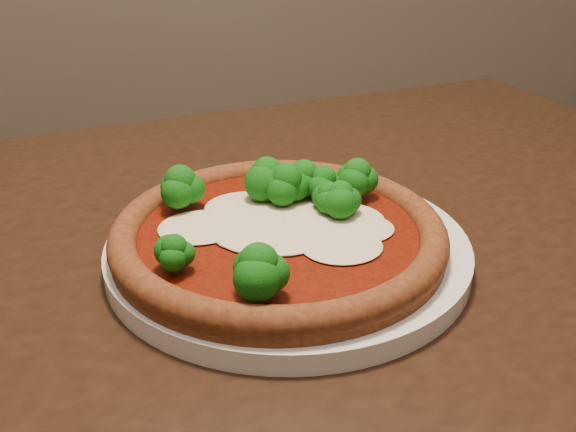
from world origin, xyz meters
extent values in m
cube|color=black|center=(-0.06, 0.22, 0.73)|extent=(1.25, 0.98, 0.04)
cylinder|color=black|center=(0.38, 0.65, 0.35)|extent=(0.06, 0.06, 0.71)
cylinder|color=silver|center=(-0.05, 0.19, 0.76)|extent=(0.31, 0.31, 0.02)
cylinder|color=brown|center=(-0.06, 0.18, 0.77)|extent=(0.27, 0.27, 0.01)
torus|color=brown|center=(-0.06, 0.18, 0.78)|extent=(0.28, 0.28, 0.02)
cylinder|color=#671304|center=(-0.06, 0.18, 0.78)|extent=(0.23, 0.23, 0.00)
ellipsoid|color=#F2E6C1|center=(-0.01, 0.14, 0.78)|extent=(0.07, 0.06, 0.01)
ellipsoid|color=#F2E6C1|center=(0.01, 0.17, 0.78)|extent=(0.06, 0.05, 0.00)
ellipsoid|color=#F2E6C1|center=(-0.06, 0.19, 0.78)|extent=(0.12, 0.11, 0.01)
ellipsoid|color=#F2E6C1|center=(-0.04, 0.23, 0.78)|extent=(0.06, 0.05, 0.00)
ellipsoid|color=#F2E6C1|center=(-0.12, 0.20, 0.78)|extent=(0.07, 0.06, 0.01)
ellipsoid|color=#F2E6C1|center=(-0.08, 0.23, 0.78)|extent=(0.07, 0.06, 0.01)
ellipsoid|color=#F2E6C1|center=(0.00, 0.18, 0.78)|extent=(0.08, 0.07, 0.01)
ellipsoid|color=#137512|center=(0.02, 0.23, 0.81)|extent=(0.04, 0.04, 0.04)
ellipsoid|color=#137512|center=(-0.01, 0.23, 0.80)|extent=(0.04, 0.04, 0.03)
ellipsoid|color=#137512|center=(-0.04, 0.22, 0.81)|extent=(0.05, 0.05, 0.04)
ellipsoid|color=#137512|center=(0.00, 0.19, 0.80)|extent=(0.04, 0.04, 0.03)
ellipsoid|color=#137512|center=(-0.14, 0.13, 0.80)|extent=(0.03, 0.03, 0.03)
ellipsoid|color=#137512|center=(-0.13, 0.24, 0.81)|extent=(0.05, 0.05, 0.04)
ellipsoid|color=#137512|center=(-0.01, 0.20, 0.80)|extent=(0.03, 0.03, 0.03)
ellipsoid|color=#137512|center=(-0.02, 0.24, 0.81)|extent=(0.04, 0.04, 0.04)
ellipsoid|color=#137512|center=(-0.06, 0.24, 0.81)|extent=(0.05, 0.05, 0.04)
ellipsoid|color=#137512|center=(-0.09, 0.09, 0.81)|extent=(0.05, 0.05, 0.04)
camera|label=1|loc=(-0.15, -0.28, 1.03)|focal=40.00mm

